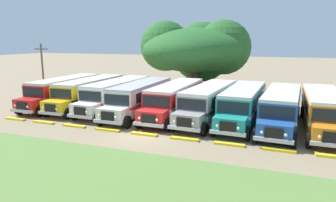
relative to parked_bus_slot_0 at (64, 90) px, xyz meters
name	(u,v)px	position (x,y,z in m)	size (l,w,h in m)	color
ground_plane	(143,136)	(12.15, -6.61, -1.58)	(220.00, 220.00, 0.00)	#937F60
foreground_grass_strip	(81,177)	(12.15, -13.81, -1.58)	(80.00, 8.34, 0.01)	olive
parked_bus_slot_0	(64,90)	(0.00, 0.00, 0.00)	(2.81, 10.85, 2.82)	red
parked_bus_slot_1	(89,91)	(2.93, 0.20, 0.00)	(2.78, 10.85, 2.82)	yellow
parked_bus_slot_2	(117,93)	(6.12, 0.13, 0.00)	(2.81, 10.86, 2.82)	silver
parked_bus_slot_3	(140,96)	(8.97, -0.51, 0.00)	(2.76, 10.85, 2.82)	silver
parked_bus_slot_4	(175,98)	(12.23, -0.12, 0.00)	(2.72, 10.85, 2.82)	red
parked_bus_slot_5	(209,101)	(15.32, -0.18, 0.00)	(3.29, 10.93, 2.82)	#9E9993
parked_bus_slot_6	(243,103)	(18.20, -0.15, 0.00)	(3.03, 10.89, 2.82)	teal
parked_bus_slot_7	(281,107)	(21.18, -0.60, 0.00)	(3.17, 10.91, 2.82)	#23519E
parked_bus_slot_8	(323,109)	(24.13, -0.31, 0.00)	(2.70, 10.84, 2.82)	orange
curb_wheelstop_0	(15,119)	(0.04, -6.48, -1.51)	(2.00, 0.36, 0.15)	yellow
curb_wheelstop_1	(44,122)	(3.06, -6.48, -1.51)	(2.00, 0.36, 0.15)	yellow
curb_wheelstop_2	(74,126)	(6.09, -6.48, -1.51)	(2.00, 0.36, 0.15)	yellow
curb_wheelstop_3	(108,130)	(9.12, -6.48, -1.51)	(2.00, 0.36, 0.15)	yellow
curb_wheelstop_4	(144,134)	(12.15, -6.48, -1.51)	(2.00, 0.36, 0.15)	yellow
curb_wheelstop_5	(185,139)	(15.18, -6.48, -1.51)	(2.00, 0.36, 0.15)	yellow
curb_wheelstop_6	(229,144)	(18.21, -6.48, -1.51)	(2.00, 0.36, 0.15)	yellow
curb_wheelstop_7	(279,150)	(21.23, -6.48, -1.51)	(2.00, 0.36, 0.15)	yellow
curb_wheelstop_8	(334,157)	(24.26, -6.48, -1.51)	(2.00, 0.36, 0.15)	yellow
broad_shade_tree	(197,50)	(10.34, 13.79, 3.84)	(13.63, 15.04, 9.23)	brown
utility_pole	(43,70)	(-4.29, 1.78, 1.80)	(1.80, 0.20, 6.30)	brown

